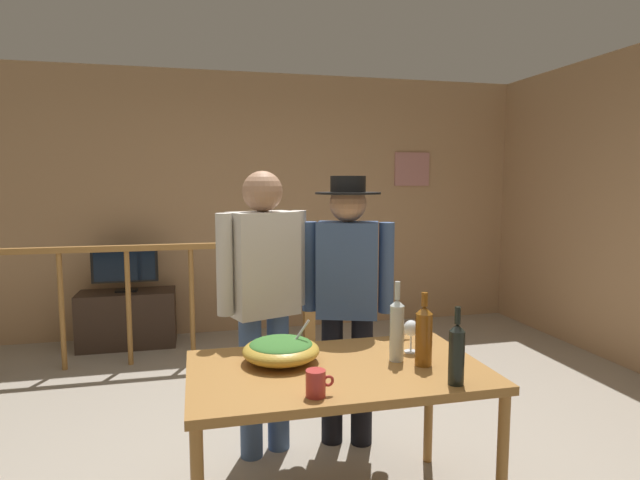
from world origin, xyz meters
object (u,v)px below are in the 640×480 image
(stair_railing, at_px, (186,285))
(tv_console, at_px, (128,319))
(person_standing_left, at_px, (264,290))
(wine_bottle_clear, at_px, (397,329))
(serving_table, at_px, (337,382))
(salad_bowl, at_px, (281,349))
(person_standing_right, at_px, (347,288))
(flat_screen_tv, at_px, (125,265))
(mug_white, at_px, (398,332))
(wine_bottle_dark, at_px, (457,353))
(wine_bottle_amber, at_px, (424,335))
(mug_red, at_px, (316,383))
(wine_glass, at_px, (411,330))
(framed_picture, at_px, (412,169))

(stair_railing, xyz_separation_m, tv_console, (-0.57, 0.56, -0.41))
(person_standing_left, bearing_deg, wine_bottle_clear, 109.78)
(serving_table, distance_m, salad_bowl, 0.30)
(person_standing_right, bearing_deg, salad_bowl, 68.31)
(stair_railing, height_order, flat_screen_tv, stair_railing)
(stair_railing, height_order, mug_white, stair_railing)
(stair_railing, bearing_deg, wine_bottle_dark, -67.50)
(wine_bottle_amber, height_order, mug_red, wine_bottle_amber)
(serving_table, bearing_deg, wine_bottle_clear, 3.61)
(tv_console, height_order, serving_table, serving_table)
(flat_screen_tv, distance_m, salad_bowl, 3.03)
(wine_glass, bearing_deg, wine_bottle_amber, -95.83)
(framed_picture, height_order, flat_screen_tv, framed_picture)
(tv_console, distance_m, wine_bottle_dark, 3.79)
(wine_bottle_clear, bearing_deg, wine_bottle_amber, -42.94)
(stair_railing, height_order, person_standing_left, person_standing_left)
(person_standing_left, bearing_deg, mug_white, 132.69)
(stair_railing, height_order, wine_bottle_amber, stair_railing)
(salad_bowl, relative_size, wine_bottle_amber, 1.06)
(mug_white, relative_size, mug_red, 0.99)
(mug_white, xyz_separation_m, mug_red, (-0.60, -0.63, 0.01))
(framed_picture, bearing_deg, wine_bottle_dark, -110.49)
(wine_bottle_amber, bearing_deg, serving_table, 169.73)
(flat_screen_tv, bearing_deg, person_standing_right, -56.19)
(mug_white, bearing_deg, wine_bottle_amber, -94.82)
(mug_red, bearing_deg, wine_bottle_dark, -1.56)
(salad_bowl, distance_m, wine_bottle_dark, 0.81)
(wine_bottle_dark, bearing_deg, wine_bottle_clear, 111.70)
(tv_console, xyz_separation_m, wine_bottle_amber, (1.68, -3.08, 0.62))
(tv_console, xyz_separation_m, person_standing_right, (1.53, -2.32, 0.69))
(wine_glass, relative_size, mug_red, 1.42)
(person_standing_left, bearing_deg, person_standing_right, 160.18)
(serving_table, height_order, person_standing_left, person_standing_left)
(framed_picture, height_order, serving_table, framed_picture)
(flat_screen_tv, height_order, wine_glass, flat_screen_tv)
(flat_screen_tv, relative_size, salad_bowl, 1.65)
(flat_screen_tv, distance_m, serving_table, 3.24)
(salad_bowl, distance_m, mug_white, 0.70)
(framed_picture, distance_m, tv_console, 3.41)
(stair_railing, relative_size, salad_bowl, 9.00)
(salad_bowl, bearing_deg, flat_screen_tv, 110.09)
(person_standing_left, distance_m, person_standing_right, 0.50)
(wine_bottle_clear, distance_m, person_standing_right, 0.67)
(tv_console, distance_m, person_standing_right, 2.87)
(wine_bottle_dark, height_order, person_standing_right, person_standing_right)
(serving_table, relative_size, wine_bottle_dark, 4.07)
(wine_bottle_amber, xyz_separation_m, person_standing_right, (-0.15, 0.76, 0.07))
(serving_table, distance_m, mug_white, 0.55)
(salad_bowl, bearing_deg, mug_white, 16.78)
(wine_bottle_clear, xyz_separation_m, person_standing_right, (-0.05, 0.66, 0.06))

